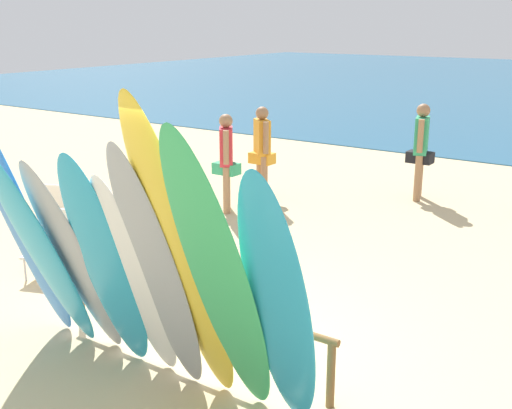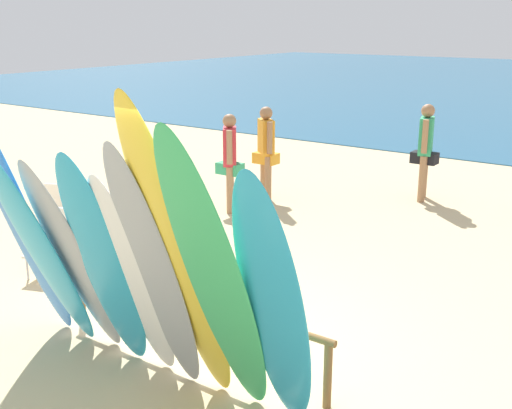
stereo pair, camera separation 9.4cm
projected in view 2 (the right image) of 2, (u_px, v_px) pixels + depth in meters
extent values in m
cylinder|color=brown|center=(81.00, 288.00, 6.79)|extent=(0.07, 0.07, 0.59)
cylinder|color=brown|center=(328.00, 375.00, 5.13)|extent=(0.07, 0.07, 0.59)
cylinder|color=brown|center=(186.00, 297.00, 5.88)|extent=(3.12, 0.06, 0.06)
ellipsoid|color=#337AD1|center=(15.00, 211.00, 5.85)|extent=(0.58, 1.00, 2.72)
ellipsoid|color=#289EC6|center=(42.00, 251.00, 5.69)|extent=(0.52, 0.99, 2.12)
ellipsoid|color=#999EA3|center=(73.00, 261.00, 5.63)|extent=(0.55, 0.91, 2.00)
ellipsoid|color=#289EC6|center=(104.00, 265.00, 5.37)|extent=(0.60, 0.86, 2.11)
ellipsoid|color=white|center=(134.00, 279.00, 5.29)|extent=(0.59, 0.79, 1.95)
ellipsoid|color=#999EA3|center=(155.00, 274.00, 5.00)|extent=(0.56, 0.86, 2.26)
ellipsoid|color=yellow|center=(179.00, 260.00, 4.76)|extent=(0.65, 1.05, 2.65)
ellipsoid|color=#38B266|center=(217.00, 284.00, 4.53)|extent=(0.54, 1.10, 2.48)
ellipsoid|color=#289EC6|center=(274.00, 309.00, 4.46)|extent=(0.56, 0.87, 2.20)
cylinder|color=#9E704C|center=(230.00, 190.00, 10.33)|extent=(0.12, 0.12, 0.78)
cylinder|color=#9E704C|center=(230.00, 185.00, 10.64)|extent=(0.12, 0.12, 0.78)
cube|color=#33A36B|center=(230.00, 168.00, 10.39)|extent=(0.42, 0.26, 0.19)
cube|color=#DB333D|center=(230.00, 146.00, 10.29)|extent=(0.41, 0.45, 0.61)
sphere|color=#9E704C|center=(229.00, 121.00, 10.17)|extent=(0.22, 0.22, 0.22)
cylinder|color=#9E704C|center=(229.00, 147.00, 10.03)|extent=(0.09, 0.09, 0.54)
cylinder|color=#9E704C|center=(230.00, 141.00, 10.53)|extent=(0.09, 0.09, 0.54)
cylinder|color=#9E704C|center=(264.00, 174.00, 11.38)|extent=(0.12, 0.12, 0.78)
cylinder|color=#9E704C|center=(268.00, 179.00, 11.07)|extent=(0.12, 0.12, 0.78)
cube|color=orange|center=(266.00, 158.00, 11.13)|extent=(0.42, 0.26, 0.19)
cube|color=orange|center=(266.00, 137.00, 11.03)|extent=(0.44, 0.43, 0.61)
sphere|color=#9E704C|center=(266.00, 113.00, 10.91)|extent=(0.22, 0.22, 0.22)
cylinder|color=#9E704C|center=(263.00, 133.00, 11.26)|extent=(0.10, 0.10, 0.55)
cylinder|color=#9E704C|center=(270.00, 138.00, 10.78)|extent=(0.10, 0.10, 0.55)
cylinder|color=#9E704C|center=(422.00, 179.00, 10.98)|extent=(0.12, 0.12, 0.81)
cylinder|color=#9E704C|center=(424.00, 175.00, 11.28)|extent=(0.12, 0.12, 0.81)
cube|color=black|center=(425.00, 158.00, 11.03)|extent=(0.44, 0.27, 0.20)
cube|color=#33A36B|center=(426.00, 136.00, 10.93)|extent=(0.33, 0.46, 0.64)
sphere|color=#9E704C|center=(428.00, 111.00, 10.81)|extent=(0.23, 0.23, 0.23)
cylinder|color=#9E704C|center=(425.00, 137.00, 10.67)|extent=(0.10, 0.10, 0.57)
cylinder|color=#9E704C|center=(428.00, 131.00, 11.16)|extent=(0.10, 0.10, 0.57)
cylinder|color=#B7B7BC|center=(27.00, 269.00, 7.74)|extent=(0.02, 0.02, 0.28)
cylinder|color=#B7B7BC|center=(58.00, 272.00, 7.63)|extent=(0.02, 0.02, 0.28)
cylinder|color=#B7B7BC|center=(45.00, 258.00, 8.09)|extent=(0.02, 0.02, 0.28)
cylinder|color=#B7B7BC|center=(74.00, 261.00, 7.98)|extent=(0.02, 0.02, 0.28)
cube|color=silver|center=(50.00, 253.00, 7.82)|extent=(0.63, 0.60, 0.03)
cube|color=silver|center=(63.00, 224.00, 8.05)|extent=(0.55, 0.40, 0.52)
cylinder|color=#B7B7BC|center=(36.00, 237.00, 8.86)|extent=(0.02, 0.02, 0.28)
cylinder|color=#B7B7BC|center=(64.00, 239.00, 8.77)|extent=(0.02, 0.02, 0.28)
cylinder|color=#B7B7BC|center=(50.00, 229.00, 9.21)|extent=(0.02, 0.02, 0.28)
cylinder|color=#B7B7BC|center=(77.00, 231.00, 9.13)|extent=(0.02, 0.02, 0.28)
cube|color=silver|center=(56.00, 223.00, 8.95)|extent=(0.64, 0.61, 0.03)
cube|color=silver|center=(66.00, 199.00, 9.20)|extent=(0.56, 0.44, 0.51)
cylinder|color=#B7B7BC|center=(110.00, 217.00, 9.77)|extent=(0.02, 0.02, 0.28)
cylinder|color=#B7B7BC|center=(126.00, 223.00, 9.49)|extent=(0.02, 0.02, 0.28)
cylinder|color=#B7B7BC|center=(130.00, 212.00, 10.03)|extent=(0.02, 0.02, 0.28)
cylinder|color=#B7B7BC|center=(147.00, 217.00, 9.76)|extent=(0.02, 0.02, 0.28)
cube|color=silver|center=(128.00, 207.00, 9.72)|extent=(0.56, 0.51, 0.03)
cube|color=silver|center=(145.00, 187.00, 9.90)|extent=(0.53, 0.35, 0.50)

